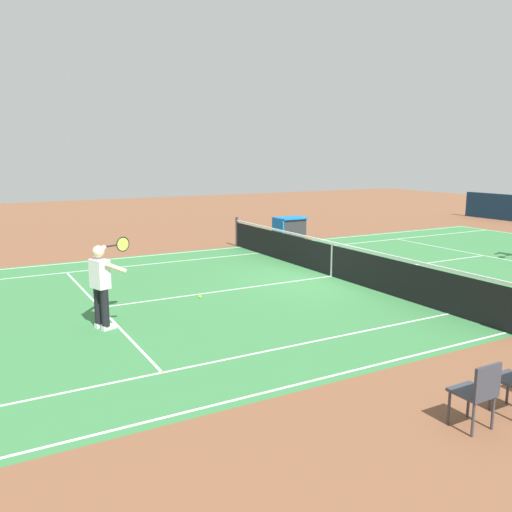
{
  "coord_description": "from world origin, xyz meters",
  "views": [
    {
      "loc": [
        8.91,
        11.59,
        3.32
      ],
      "look_at": [
        2.68,
        0.45,
        0.9
      ],
      "focal_mm": 37.16,
      "sensor_mm": 36.0,
      "label": 1
    }
  ],
  "objects_px": {
    "tennis_net": "(332,259)",
    "spectator_chair_5": "(478,390)",
    "tennis_ball": "(200,297)",
    "equipment_cart_tarped": "(290,227)",
    "tennis_player_near": "(102,282)"
  },
  "relations": [
    {
      "from": "tennis_ball",
      "to": "spectator_chair_5",
      "type": "xyz_separation_m",
      "value": [
        -0.53,
        7.32,
        0.49
      ]
    },
    {
      "from": "equipment_cart_tarped",
      "to": "tennis_ball",
      "type": "bearing_deg",
      "value": 44.64
    },
    {
      "from": "tennis_ball",
      "to": "spectator_chair_5",
      "type": "relative_size",
      "value": 0.08
    },
    {
      "from": "tennis_player_near",
      "to": "equipment_cart_tarped",
      "type": "relative_size",
      "value": 1.36
    },
    {
      "from": "tennis_net",
      "to": "tennis_player_near",
      "type": "bearing_deg",
      "value": 12.51
    },
    {
      "from": "tennis_player_near",
      "to": "tennis_ball",
      "type": "xyz_separation_m",
      "value": [
        -2.53,
        -1.14,
        -0.9
      ]
    },
    {
      "from": "tennis_ball",
      "to": "spectator_chair_5",
      "type": "height_order",
      "value": "spectator_chair_5"
    },
    {
      "from": "spectator_chair_5",
      "to": "equipment_cart_tarped",
      "type": "xyz_separation_m",
      "value": [
        -6.41,
        -14.17,
        -0.08
      ]
    },
    {
      "from": "tennis_net",
      "to": "spectator_chair_5",
      "type": "height_order",
      "value": "tennis_net"
    },
    {
      "from": "tennis_net",
      "to": "tennis_ball",
      "type": "distance_m",
      "value": 4.18
    },
    {
      "from": "tennis_ball",
      "to": "equipment_cart_tarped",
      "type": "xyz_separation_m",
      "value": [
        -6.94,
        -6.85,
        0.4
      ]
    },
    {
      "from": "tennis_net",
      "to": "spectator_chair_5",
      "type": "distance_m",
      "value": 8.47
    },
    {
      "from": "tennis_player_near",
      "to": "equipment_cart_tarped",
      "type": "xyz_separation_m",
      "value": [
        -9.47,
        -7.99,
        -0.49
      ]
    },
    {
      "from": "tennis_player_near",
      "to": "tennis_ball",
      "type": "height_order",
      "value": "tennis_player_near"
    },
    {
      "from": "tennis_player_near",
      "to": "spectator_chair_5",
      "type": "distance_m",
      "value": 6.9
    }
  ]
}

